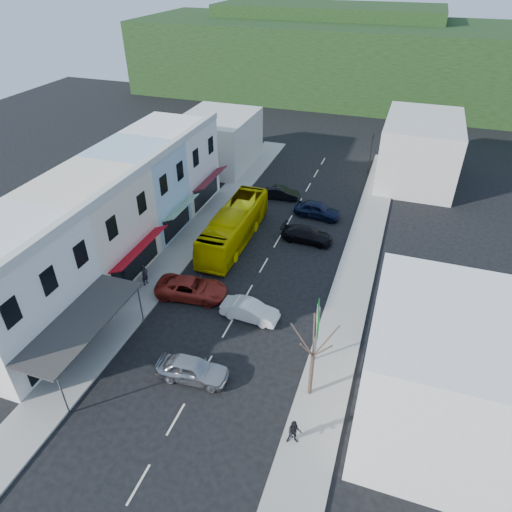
# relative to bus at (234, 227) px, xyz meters

# --- Properties ---
(ground) EXTENTS (120.00, 120.00, 0.00)m
(ground) POSITION_rel_bus_xyz_m (3.68, -10.73, -1.55)
(ground) COLOR black
(ground) RESTS_ON ground
(sidewalk_left) EXTENTS (3.00, 52.00, 0.15)m
(sidewalk_left) POSITION_rel_bus_xyz_m (-3.82, -0.73, -1.48)
(sidewalk_left) COLOR gray
(sidewalk_left) RESTS_ON ground
(sidewalk_right) EXTENTS (3.00, 52.00, 0.15)m
(sidewalk_right) POSITION_rel_bus_xyz_m (11.18, -0.73, -1.48)
(sidewalk_right) COLOR gray
(sidewalk_right) RESTS_ON ground
(shopfront_row) EXTENTS (8.25, 30.00, 8.00)m
(shopfront_row) POSITION_rel_bus_xyz_m (-8.81, -5.73, 2.45)
(shopfront_row) COLOR silver
(shopfront_row) RESTS_ON ground
(right_building) EXTENTS (8.00, 9.00, 8.00)m
(right_building) POSITION_rel_bus_xyz_m (17.18, -14.73, 2.45)
(right_building) COLOR silver
(right_building) RESTS_ON ground
(distant_block_left) EXTENTS (8.00, 10.00, 6.00)m
(distant_block_left) POSITION_rel_bus_xyz_m (-8.32, 16.27, 1.45)
(distant_block_left) COLOR #B7B2A8
(distant_block_left) RESTS_ON ground
(distant_block_right) EXTENTS (8.00, 12.00, 7.00)m
(distant_block_right) POSITION_rel_bus_xyz_m (14.68, 19.27, 1.95)
(distant_block_right) COLOR #B7B2A8
(distant_block_right) RESTS_ON ground
(hillside) EXTENTS (80.00, 26.00, 14.00)m
(hillside) POSITION_rel_bus_xyz_m (2.23, 54.36, 5.18)
(hillside) COLOR black
(hillside) RESTS_ON ground
(bus) EXTENTS (2.57, 11.62, 3.10)m
(bus) POSITION_rel_bus_xyz_m (0.00, 0.00, 0.00)
(bus) COLOR #D5BF00
(bus) RESTS_ON ground
(car_silver) EXTENTS (4.52, 2.12, 1.40)m
(car_silver) POSITION_rel_bus_xyz_m (3.33, -15.67, -0.85)
(car_silver) COLOR #ABABB0
(car_silver) RESTS_ON ground
(car_white) EXTENTS (4.49, 2.03, 1.40)m
(car_white) POSITION_rel_bus_xyz_m (4.79, -9.33, -0.85)
(car_white) COLOR silver
(car_white) RESTS_ON ground
(car_red) EXTENTS (4.81, 2.48, 1.40)m
(car_red) POSITION_rel_bus_xyz_m (-0.21, -8.40, -0.85)
(car_red) COLOR maroon
(car_red) RESTS_ON ground
(car_black_near) EXTENTS (4.56, 2.00, 1.40)m
(car_black_near) POSITION_rel_bus_xyz_m (6.18, 2.17, -0.85)
(car_black_near) COLOR black
(car_black_near) RESTS_ON ground
(car_navy_mid) EXTENTS (4.55, 2.21, 1.40)m
(car_navy_mid) POSITION_rel_bus_xyz_m (6.09, 6.92, -0.85)
(car_navy_mid) COLOR black
(car_navy_mid) RESTS_ON ground
(car_black_far) EXTENTS (4.52, 2.13, 1.40)m
(car_black_far) POSITION_rel_bus_xyz_m (1.60, 9.64, -0.85)
(car_black_far) COLOR black
(car_black_far) RESTS_ON ground
(pedestrian_left) EXTENTS (0.48, 0.65, 1.70)m
(pedestrian_left) POSITION_rel_bus_xyz_m (-4.23, -8.36, -0.55)
(pedestrian_left) COLOR black
(pedestrian_left) RESTS_ON sidewalk_left
(pedestrian_right) EXTENTS (0.80, 0.62, 1.70)m
(pedestrian_right) POSITION_rel_bus_xyz_m (10.36, -18.04, -0.55)
(pedestrian_right) COLOR black
(pedestrian_right) RESTS_ON sidewalk_right
(direction_sign) EXTENTS (1.08, 2.10, 4.47)m
(direction_sign) POSITION_rel_bus_xyz_m (10.08, -11.85, 0.68)
(direction_sign) COLOR #065714
(direction_sign) RESTS_ON ground
(street_tree) EXTENTS (3.19, 3.19, 6.44)m
(street_tree) POSITION_rel_bus_xyz_m (10.41, -14.57, 1.67)
(street_tree) COLOR #34271F
(street_tree) RESTS_ON ground
(traffic_signal) EXTENTS (0.92, 1.20, 4.95)m
(traffic_signal) POSITION_rel_bus_xyz_m (9.48, 19.29, 0.93)
(traffic_signal) COLOR black
(traffic_signal) RESTS_ON ground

